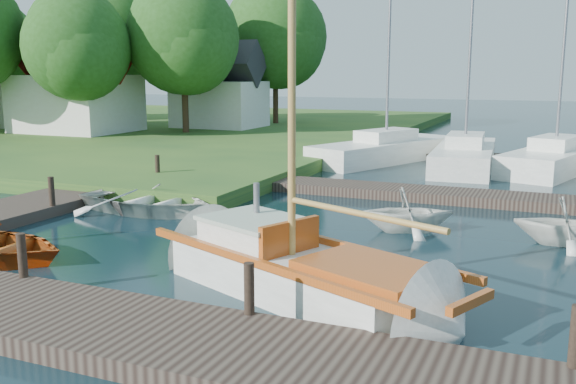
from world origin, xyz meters
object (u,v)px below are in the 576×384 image
at_px(tender_a, 147,197).
at_px(tree_2, 77,45).
at_px(mooring_post_5, 158,167).
at_px(tree_4, 112,33).
at_px(marina_boat_0, 386,148).
at_px(house_a, 76,88).
at_px(mooring_post_2, 249,289).
at_px(mooring_post_3, 576,336).
at_px(tree_3, 184,36).
at_px(marina_boat_1, 465,154).
at_px(mooring_post_4, 52,191).
at_px(sailboat, 306,277).
at_px(tree_7, 276,36).
at_px(mooring_post_1, 22,255).
at_px(tender_d, 567,219).
at_px(marina_boat_2, 555,157).
at_px(tender_b, 407,208).
at_px(house_c, 220,93).

distance_m(tender_a, tree_2, 18.77).
bearing_deg(mooring_post_5, tree_4, 131.34).
relative_size(tree_2, tree_4, 0.81).
bearing_deg(marina_boat_0, house_a, 107.62).
bearing_deg(mooring_post_2, tree_2, 135.67).
relative_size(mooring_post_5, tree_4, 0.08).
bearing_deg(marina_boat_0, mooring_post_3, -136.05).
height_order(mooring_post_2, mooring_post_5, same).
distance_m(tree_2, tree_3, 5.68).
bearing_deg(marina_boat_1, tree_2, 84.75).
bearing_deg(marina_boat_0, tree_3, 96.23).
bearing_deg(tree_3, marina_boat_1, -15.26).
height_order(mooring_post_4, sailboat, sailboat).
distance_m(marina_boat_1, tree_7, 19.57).
distance_m(mooring_post_1, tree_7, 32.79).
bearing_deg(mooring_post_1, house_a, 128.99).
bearing_deg(tree_2, mooring_post_3, -38.44).
relative_size(mooring_post_4, tender_d, 0.35).
bearing_deg(tree_2, marina_boat_0, 0.75).
bearing_deg(mooring_post_2, marina_boat_2, 78.15).
distance_m(marina_boat_2, tree_3, 20.57).
height_order(mooring_post_1, mooring_post_3, same).
relative_size(sailboat, marina_boat_2, 0.78).
bearing_deg(tree_7, house_a, -128.53).
xyz_separation_m(mooring_post_4, tender_d, (12.92, 2.33, -0.10)).
bearing_deg(marina_boat_1, mooring_post_3, -172.26).
height_order(sailboat, tree_3, tree_3).
bearing_deg(marina_boat_2, tree_2, 106.61).
distance_m(sailboat, tender_b, 5.33).
distance_m(tender_a, house_c, 22.54).
bearing_deg(mooring_post_2, mooring_post_1, 180.00).
height_order(tender_a, house_a, house_a).
relative_size(tender_b, marina_boat_2, 0.18).
xyz_separation_m(tender_d, tree_3, (-19.92, 15.72, 5.21)).
height_order(tender_a, tender_d, tender_d).
relative_size(mooring_post_1, tree_4, 0.08).
distance_m(mooring_post_1, tender_a, 6.76).
xyz_separation_m(mooring_post_5, tender_a, (2.07, -3.53, -0.27)).
bearing_deg(mooring_post_3, tree_3, 130.95).
relative_size(mooring_post_2, marina_boat_1, 0.08).
xyz_separation_m(sailboat, tree_3, (-15.68, 21.17, 5.47)).
distance_m(mooring_post_3, mooring_post_4, 13.93).
height_order(sailboat, tender_b, sailboat).
height_order(marina_boat_0, tree_3, marina_boat_0).
xyz_separation_m(tender_b, tree_2, (-20.28, 11.89, 4.65)).
xyz_separation_m(tender_a, tree_4, (-17.06, 20.58, 5.94)).
distance_m(mooring_post_4, mooring_post_5, 5.00).
bearing_deg(house_a, tender_b, -31.84).
bearing_deg(sailboat, mooring_post_4, -176.62).
height_order(mooring_post_4, marina_boat_2, marina_boat_2).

